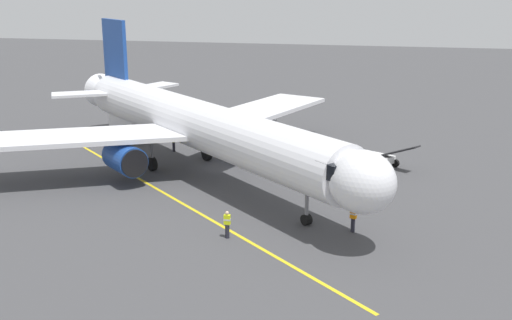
# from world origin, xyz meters

# --- Properties ---
(ground_plane) EXTENTS (220.00, 220.00, 0.00)m
(ground_plane) POSITION_xyz_m (0.00, 0.00, 0.00)
(ground_plane) COLOR #424244
(apron_lead_in_line) EXTENTS (30.10, 26.70, 0.01)m
(apron_lead_in_line) POSITION_xyz_m (0.82, 8.35, 0.01)
(apron_lead_in_line) COLOR yellow
(apron_lead_in_line) RESTS_ON ground
(airplane) EXTENTS (33.55, 32.50, 11.50)m
(airplane) POSITION_xyz_m (1.03, 2.16, 4.00)
(airplane) COLOR white
(airplane) RESTS_ON ground
(ground_crew_marshaller) EXTENTS (0.41, 0.26, 1.71)m
(ground_crew_marshaller) POSITION_xyz_m (-4.97, 14.45, 0.89)
(ground_crew_marshaller) COLOR #23232D
(ground_crew_marshaller) RESTS_ON ground
(ground_crew_wing_walker) EXTENTS (0.42, 0.47, 1.71)m
(ground_crew_wing_walker) POSITION_xyz_m (5.15, -3.73, 0.89)
(ground_crew_wing_walker) COLOR #23232D
(ground_crew_wing_walker) RESTS_ON ground
(ground_crew_loader) EXTENTS (0.46, 0.38, 1.71)m
(ground_crew_loader) POSITION_xyz_m (-12.25, 11.78, 0.89)
(ground_crew_loader) COLOR #23232D
(ground_crew_loader) RESTS_ON ground
(tug_near_nose) EXTENTS (2.68, 2.22, 1.50)m
(tug_near_nose) POSITION_xyz_m (4.21, -10.23, 0.70)
(tug_near_nose) COLOR white
(tug_near_nose) RESTS_ON ground
(box_truck_portside) EXTENTS (4.99, 3.77, 2.62)m
(box_truck_portside) POSITION_xyz_m (10.72, -7.08, 1.39)
(box_truck_portside) COLOR #9E9EA3
(box_truck_portside) RESTS_ON ground
(baggage_cart_starboard_side) EXTENTS (2.45, 2.95, 1.27)m
(baggage_cart_starboard_side) POSITION_xyz_m (-0.86, -16.70, 0.66)
(baggage_cart_starboard_side) COLOR #9E9EA3
(baggage_cart_starboard_side) RESTS_ON ground
(belt_loader_rear_apron) EXTENTS (4.55, 3.36, 2.32)m
(belt_loader_rear_apron) POSITION_xyz_m (-13.57, -3.07, 0.71)
(belt_loader_rear_apron) COLOR white
(belt_loader_rear_apron) RESTS_ON ground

